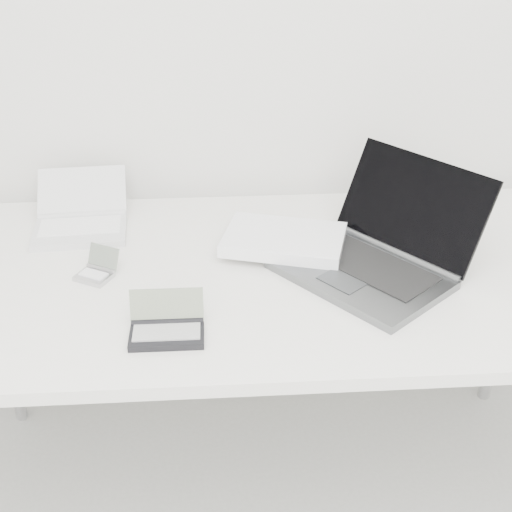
{
  "coord_description": "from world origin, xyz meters",
  "views": [
    {
      "loc": [
        -0.12,
        0.15,
        1.58
      ],
      "look_at": [
        -0.03,
        1.51,
        0.79
      ],
      "focal_mm": 50.0,
      "sensor_mm": 36.0,
      "label": 1
    }
  ],
  "objects": [
    {
      "name": "laptop_large",
      "position": [
        0.17,
        1.57,
        0.77
      ],
      "size": [
        0.62,
        0.51,
        0.23
      ],
      "rotation": [
        0.0,
        0.0,
        -0.88
      ],
      "color": "#5C5F61",
      "rests_on": "desk"
    },
    {
      "name": "netbook_open_white",
      "position": [
        -0.46,
        1.79,
        0.75
      ],
      "size": [
        0.24,
        0.29,
        0.1
      ],
      "rotation": [
        0.0,
        0.0,
        0.06
      ],
      "color": "silver",
      "rests_on": "desk"
    },
    {
      "name": "palmtop_charcoal",
      "position": [
        -0.22,
        1.31,
        0.75
      ],
      "size": [
        0.15,
        0.1,
        0.08
      ],
      "rotation": [
        0.0,
        0.0,
        -0.0
      ],
      "color": "black",
      "rests_on": "desk"
    },
    {
      "name": "pda_silver",
      "position": [
        -0.39,
        1.55,
        0.74
      ],
      "size": [
        0.11,
        0.11,
        0.06
      ],
      "rotation": [
        0.0,
        0.0,
        -0.5
      ],
      "color": "#B8B7BC",
      "rests_on": "desk"
    },
    {
      "name": "desk",
      "position": [
        0.0,
        1.55,
        0.68
      ],
      "size": [
        1.6,
        0.8,
        0.73
      ],
      "color": "white",
      "rests_on": "ground"
    }
  ]
}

